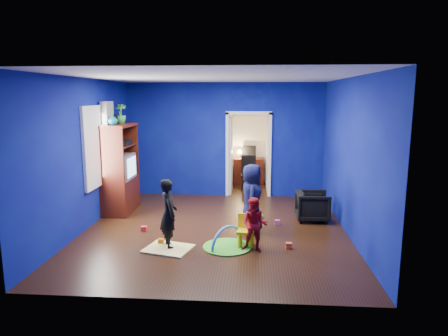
# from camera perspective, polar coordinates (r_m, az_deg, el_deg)

# --- Properties ---
(floor) EXTENTS (5.00, 5.50, 0.01)m
(floor) POSITION_cam_1_polar(r_m,az_deg,el_deg) (7.85, -1.30, -8.77)
(floor) COLOR black
(floor) RESTS_ON ground
(ceiling) EXTENTS (5.00, 5.50, 0.01)m
(ceiling) POSITION_cam_1_polar(r_m,az_deg,el_deg) (7.43, -1.40, 12.88)
(ceiling) COLOR white
(ceiling) RESTS_ON wall_back
(wall_back) EXTENTS (5.00, 0.02, 2.90)m
(wall_back) POSITION_cam_1_polar(r_m,az_deg,el_deg) (10.23, 0.15, 4.01)
(wall_back) COLOR #090A6C
(wall_back) RESTS_ON floor
(wall_front) EXTENTS (5.00, 0.02, 2.90)m
(wall_front) POSITION_cam_1_polar(r_m,az_deg,el_deg) (4.82, -4.53, -3.04)
(wall_front) COLOR #090A6C
(wall_front) RESTS_ON floor
(wall_left) EXTENTS (0.02, 5.50, 2.90)m
(wall_left) POSITION_cam_1_polar(r_m,az_deg,el_deg) (8.14, -19.16, 1.85)
(wall_left) COLOR #090A6C
(wall_left) RESTS_ON floor
(wall_right) EXTENTS (0.02, 5.50, 2.90)m
(wall_right) POSITION_cam_1_polar(r_m,az_deg,el_deg) (7.68, 17.56, 1.47)
(wall_right) COLOR #090A6C
(wall_right) RESTS_ON floor
(alcove) EXTENTS (1.00, 1.75, 2.50)m
(alcove) POSITION_cam_1_polar(r_m,az_deg,el_deg) (11.09, 3.58, 3.44)
(alcove) COLOR silver
(alcove) RESTS_ON floor
(armchair) EXTENTS (0.67, 0.65, 0.61)m
(armchair) POSITION_cam_1_polar(r_m,az_deg,el_deg) (8.53, 12.55, -5.34)
(armchair) COLOR black
(armchair) RESTS_ON floor
(child_black) EXTENTS (0.45, 0.52, 1.20)m
(child_black) POSITION_cam_1_polar(r_m,az_deg,el_deg) (6.84, -7.91, -6.48)
(child_black) COLOR black
(child_black) RESTS_ON floor
(child_navy) EXTENTS (0.43, 0.65, 1.32)m
(child_navy) POSITION_cam_1_polar(r_m,az_deg,el_deg) (7.55, 3.96, -4.35)
(child_navy) COLOR #0F1338
(child_navy) RESTS_ON floor
(toddler_red) EXTENTS (0.50, 0.42, 0.92)m
(toddler_red) POSITION_cam_1_polar(r_m,az_deg,el_deg) (6.68, 4.41, -8.10)
(toddler_red) COLOR red
(toddler_red) RESTS_ON floor
(vase) EXTENTS (0.24, 0.24, 0.23)m
(vase) POSITION_cam_1_polar(r_m,az_deg,el_deg) (8.71, -15.63, 6.69)
(vase) COLOR #0B4E5E
(vase) RESTS_ON tv_armoire
(potted_plant) EXTENTS (0.27, 0.27, 0.43)m
(potted_plant) POSITION_cam_1_polar(r_m,az_deg,el_deg) (9.20, -14.57, 7.53)
(potted_plant) COLOR #328A3A
(potted_plant) RESTS_ON tv_armoire
(tv_armoire) EXTENTS (0.58, 1.14, 1.96)m
(tv_armoire) POSITION_cam_1_polar(r_m,az_deg,el_deg) (9.12, -14.67, -0.06)
(tv_armoire) COLOR #3C180A
(tv_armoire) RESTS_ON floor
(crt_tv) EXTENTS (0.46, 0.70, 0.54)m
(crt_tv) POSITION_cam_1_polar(r_m,az_deg,el_deg) (9.10, -14.44, 0.18)
(crt_tv) COLOR silver
(crt_tv) RESTS_ON tv_armoire
(yellow_blanket) EXTENTS (0.88, 0.78, 0.03)m
(yellow_blanket) POSITION_cam_1_polar(r_m,az_deg,el_deg) (6.94, -7.97, -11.35)
(yellow_blanket) COLOR #F2E07A
(yellow_blanket) RESTS_ON floor
(hopper_ball) EXTENTS (0.38, 0.38, 0.38)m
(hopper_ball) POSITION_cam_1_polar(r_m,az_deg,el_deg) (7.92, 3.57, -7.18)
(hopper_ball) COLOR yellow
(hopper_ball) RESTS_ON floor
(kid_chair) EXTENTS (0.31, 0.31, 0.50)m
(kid_chair) POSITION_cam_1_polar(r_m,az_deg,el_deg) (6.94, 3.13, -9.20)
(kid_chair) COLOR yellow
(kid_chair) RESTS_ON floor
(play_mat) EXTENTS (0.83, 0.83, 0.02)m
(play_mat) POSITION_cam_1_polar(r_m,az_deg,el_deg) (6.97, 0.46, -11.18)
(play_mat) COLOR #459A22
(play_mat) RESTS_ON floor
(toy_arch) EXTENTS (0.53, 0.60, 0.75)m
(toy_arch) POSITION_cam_1_polar(r_m,az_deg,el_deg) (6.97, 0.46, -11.11)
(toy_arch) COLOR #3F8CD8
(toy_arch) RESTS_ON floor
(window_left) EXTENTS (0.03, 0.95, 1.55)m
(window_left) POSITION_cam_1_polar(r_m,az_deg,el_deg) (8.44, -18.17, 2.87)
(window_left) COLOR white
(window_left) RESTS_ON wall_left
(curtain) EXTENTS (0.14, 0.42, 2.40)m
(curtain) POSITION_cam_1_polar(r_m,az_deg,el_deg) (8.95, -16.06, 1.43)
(curtain) COLOR slate
(curtain) RESTS_ON floor
(doorway) EXTENTS (1.16, 0.10, 2.10)m
(doorway) POSITION_cam_1_polar(r_m,az_deg,el_deg) (10.25, 3.50, 1.76)
(doorway) COLOR white
(doorway) RESTS_ON floor
(study_desk) EXTENTS (0.88, 0.44, 0.75)m
(study_desk) POSITION_cam_1_polar(r_m,az_deg,el_deg) (11.85, 3.57, -0.40)
(study_desk) COLOR #3D140A
(study_desk) RESTS_ON floor
(desk_monitor) EXTENTS (0.40, 0.05, 0.32)m
(desk_monitor) POSITION_cam_1_polar(r_m,az_deg,el_deg) (11.88, 3.61, 2.43)
(desk_monitor) COLOR black
(desk_monitor) RESTS_ON study_desk
(desk_lamp) EXTENTS (0.14, 0.14, 0.14)m
(desk_lamp) POSITION_cam_1_polar(r_m,az_deg,el_deg) (11.83, 2.25, 2.31)
(desk_lamp) COLOR #FFD88C
(desk_lamp) RESTS_ON study_desk
(folding_chair) EXTENTS (0.40, 0.40, 0.92)m
(folding_chair) POSITION_cam_1_polar(r_m,az_deg,el_deg) (10.89, 3.51, -0.89)
(folding_chair) COLOR black
(folding_chair) RESTS_ON floor
(book_shelf) EXTENTS (0.88, 0.24, 0.04)m
(book_shelf) POSITION_cam_1_polar(r_m,az_deg,el_deg) (11.77, 3.67, 7.59)
(book_shelf) COLOR white
(book_shelf) RESTS_ON study_desk
(toy_0) EXTENTS (0.10, 0.08, 0.10)m
(toy_0) POSITION_cam_1_polar(r_m,az_deg,el_deg) (7.00, 9.25, -10.89)
(toy_0) COLOR #F85829
(toy_0) RESTS_ON floor
(toy_1) EXTENTS (0.11, 0.11, 0.11)m
(toy_1) POSITION_cam_1_polar(r_m,az_deg,el_deg) (8.63, 13.13, -6.90)
(toy_1) COLOR #2391C9
(toy_1) RESTS_ON floor
(toy_2) EXTENTS (0.10, 0.08, 0.10)m
(toy_2) POSITION_cam_1_polar(r_m,az_deg,el_deg) (7.17, -8.97, -10.35)
(toy_2) COLOR orange
(toy_2) RESTS_ON floor
(toy_3) EXTENTS (0.11, 0.11, 0.11)m
(toy_3) POSITION_cam_1_polar(r_m,az_deg,el_deg) (8.53, 5.32, -6.86)
(toy_3) COLOR green
(toy_3) RESTS_ON floor
(toy_4) EXTENTS (0.10, 0.08, 0.10)m
(toy_4) POSITION_cam_1_polar(r_m,az_deg,el_deg) (8.17, 7.62, -7.72)
(toy_4) COLOR #D650A6
(toy_4) RESTS_ON floor
(toy_5) EXTENTS (0.10, 0.08, 0.10)m
(toy_5) POSITION_cam_1_polar(r_m,az_deg,el_deg) (7.89, -11.36, -8.51)
(toy_5) COLOR #FA292D
(toy_5) RESTS_ON floor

